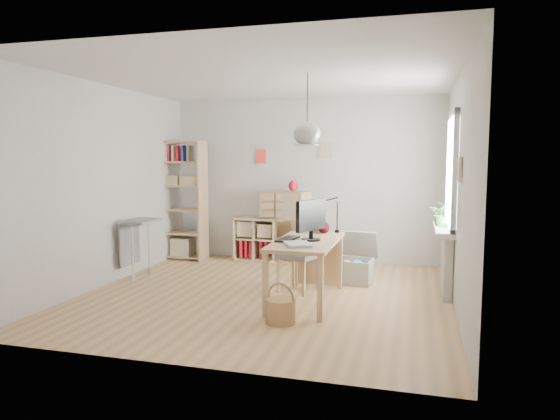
% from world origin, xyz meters
% --- Properties ---
extents(ground, '(4.50, 4.50, 0.00)m').
position_xyz_m(ground, '(0.00, 0.00, 0.00)').
color(ground, tan).
rests_on(ground, ground).
extents(room_shell, '(4.50, 4.50, 4.50)m').
position_xyz_m(room_shell, '(0.55, -0.15, 2.00)').
color(room_shell, white).
rests_on(room_shell, ground).
extents(window_unit, '(0.07, 1.16, 1.46)m').
position_xyz_m(window_unit, '(2.23, 0.60, 1.55)').
color(window_unit, white).
rests_on(window_unit, ground).
extents(radiator, '(0.10, 0.80, 0.80)m').
position_xyz_m(radiator, '(2.19, 0.60, 0.40)').
color(radiator, silver).
rests_on(radiator, ground).
extents(windowsill, '(0.22, 1.20, 0.06)m').
position_xyz_m(windowsill, '(2.14, 0.60, 0.83)').
color(windowsill, white).
rests_on(windowsill, radiator).
extents(desk, '(0.70, 1.50, 0.75)m').
position_xyz_m(desk, '(0.55, -0.15, 0.66)').
color(desk, tan).
rests_on(desk, ground).
extents(cube_shelf, '(1.40, 0.38, 0.72)m').
position_xyz_m(cube_shelf, '(-0.47, 2.08, 0.30)').
color(cube_shelf, '#CBB686').
rests_on(cube_shelf, ground).
extents(tall_bookshelf, '(0.80, 0.38, 2.00)m').
position_xyz_m(tall_bookshelf, '(-2.04, 1.80, 1.09)').
color(tall_bookshelf, tan).
rests_on(tall_bookshelf, ground).
extents(side_table, '(0.40, 0.55, 0.85)m').
position_xyz_m(side_table, '(-2.04, 0.35, 0.67)').
color(side_table, gray).
rests_on(side_table, ground).
extents(chair, '(0.55, 0.55, 0.90)m').
position_xyz_m(chair, '(0.37, 0.33, 0.52)').
color(chair, gray).
rests_on(chair, ground).
extents(wicker_basket, '(0.31, 0.31, 0.43)m').
position_xyz_m(wicker_basket, '(0.46, -1.00, 0.14)').
color(wicker_basket, olive).
rests_on(wicker_basket, ground).
extents(storage_chest, '(0.71, 0.78, 0.67)m').
position_xyz_m(storage_chest, '(0.93, 0.99, 0.22)').
color(storage_chest, '#BABAB5').
rests_on(storage_chest, ground).
extents(monitor, '(0.26, 0.53, 0.48)m').
position_xyz_m(monitor, '(0.61, -0.18, 1.02)').
color(monitor, black).
rests_on(monitor, desk).
extents(keyboard, '(0.21, 0.46, 0.02)m').
position_xyz_m(keyboard, '(0.33, -0.21, 0.76)').
color(keyboard, black).
rests_on(keyboard, desk).
extents(task_lamp, '(0.41, 0.15, 0.44)m').
position_xyz_m(task_lamp, '(0.61, 0.47, 1.05)').
color(task_lamp, black).
rests_on(task_lamp, desk).
extents(yarn_ball, '(0.15, 0.15, 0.15)m').
position_xyz_m(yarn_ball, '(0.66, 0.40, 0.83)').
color(yarn_ball, '#460918').
rests_on(yarn_ball, desk).
extents(paper_tray, '(0.38, 0.42, 0.03)m').
position_xyz_m(paper_tray, '(0.54, -0.57, 0.77)').
color(paper_tray, white).
rests_on(paper_tray, desk).
extents(drawer_chest, '(0.86, 0.56, 0.45)m').
position_xyz_m(drawer_chest, '(-0.28, 2.04, 0.95)').
color(drawer_chest, '#CBB686').
rests_on(drawer_chest, cube_shelf).
extents(red_vase, '(0.15, 0.15, 0.19)m').
position_xyz_m(red_vase, '(-0.15, 2.04, 1.27)').
color(red_vase, '#A50D1D').
rests_on(red_vase, drawer_chest).
extents(potted_plant, '(0.36, 0.34, 0.31)m').
position_xyz_m(potted_plant, '(2.12, 0.68, 1.02)').
color(potted_plant, '#296D2A').
rests_on(potted_plant, windowsill).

